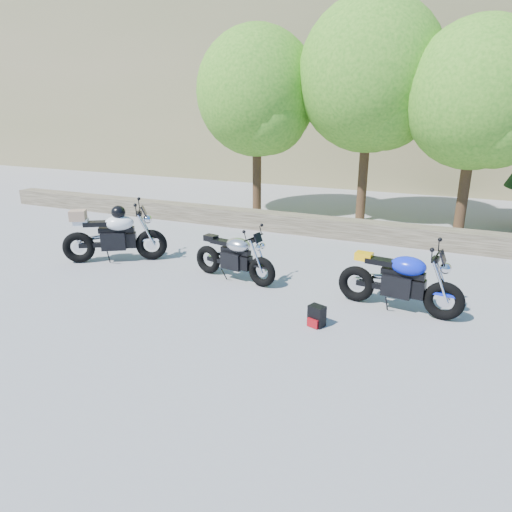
% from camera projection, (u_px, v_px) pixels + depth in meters
% --- Properties ---
extents(ground, '(90.00, 90.00, 0.00)m').
position_uv_depth(ground, '(222.00, 313.00, 7.80)').
color(ground, gray).
rests_on(ground, ground).
extents(stone_wall, '(22.00, 0.55, 0.50)m').
position_uv_depth(stone_wall, '(315.00, 226.00, 12.51)').
color(stone_wall, '#443C2D').
rests_on(stone_wall, ground).
extents(hillside, '(80.00, 30.00, 15.00)m').
position_uv_depth(hillside, '(470.00, 37.00, 28.66)').
color(hillside, olive).
rests_on(hillside, ground).
extents(tree_decid_left, '(3.67, 3.67, 5.62)m').
position_uv_depth(tree_decid_left, '(259.00, 97.00, 13.79)').
color(tree_decid_left, '#382314').
rests_on(tree_decid_left, ground).
extents(tree_decid_mid, '(4.08, 4.08, 6.24)m').
position_uv_depth(tree_decid_mid, '(373.00, 81.00, 12.75)').
color(tree_decid_mid, '#382314').
rests_on(tree_decid_mid, ground).
extents(tree_decid_right, '(3.54, 3.54, 5.41)m').
position_uv_depth(tree_decid_right, '(481.00, 101.00, 11.32)').
color(tree_decid_right, '#382314').
rests_on(tree_decid_right, ground).
extents(silver_bike, '(1.95, 0.64, 0.98)m').
position_uv_depth(silver_bike, '(234.00, 257.00, 9.16)').
color(silver_bike, black).
rests_on(silver_bike, ground).
extents(white_bike, '(2.06, 1.36, 1.28)m').
position_uv_depth(white_bike, '(114.00, 234.00, 10.23)').
color(white_bike, black).
rests_on(white_bike, ground).
extents(blue_bike, '(2.15, 0.68, 1.08)m').
position_uv_depth(blue_bike, '(400.00, 281.00, 7.76)').
color(blue_bike, black).
rests_on(blue_bike, ground).
extents(backpack, '(0.30, 0.28, 0.34)m').
position_uv_depth(backpack, '(317.00, 316.00, 7.29)').
color(backpack, black).
rests_on(backpack, ground).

